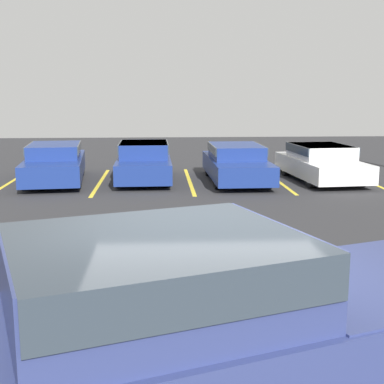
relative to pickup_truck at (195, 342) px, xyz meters
name	(u,v)px	position (x,y,z in m)	size (l,w,h in m)	color
stall_stripe_a	(10,183)	(-5.13, 13.42, -0.92)	(0.12, 5.39, 0.01)	yellow
stall_stripe_b	(100,182)	(-2.20, 13.42, -0.92)	(0.12, 5.39, 0.01)	yellow
stall_stripe_c	(189,181)	(0.73, 13.42, -0.92)	(0.12, 5.39, 0.01)	yellow
stall_stripe_d	(277,180)	(3.65, 13.42, -0.92)	(0.12, 5.39, 0.01)	yellow
stall_stripe_e	(362,179)	(6.58, 13.42, -0.92)	(0.12, 5.39, 0.01)	yellow
pickup_truck	(195,342)	(0.00, 0.00, 0.00)	(6.42, 3.83, 1.83)	navy
parked_sedan_a	(55,162)	(-3.67, 13.53, -0.26)	(2.23, 4.74, 1.24)	navy
parked_sedan_b	(144,160)	(-0.77, 13.63, -0.25)	(1.78, 4.23, 1.27)	navy
parked_sedan_c	(236,162)	(2.25, 13.24, -0.27)	(1.85, 4.59, 1.21)	navy
parked_sedan_d	(321,161)	(5.08, 13.24, -0.28)	(2.20, 4.45, 1.19)	silver
wheel_stop_curb	(247,166)	(3.17, 16.53, -0.85)	(1.63, 0.20, 0.14)	#B7B2A8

